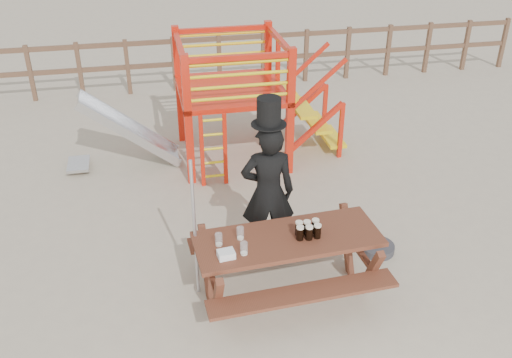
% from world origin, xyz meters
% --- Properties ---
extents(ground, '(60.00, 60.00, 0.00)m').
position_xyz_m(ground, '(0.00, 0.00, 0.00)').
color(ground, tan).
rests_on(ground, ground).
extents(back_fence, '(15.09, 0.09, 1.20)m').
position_xyz_m(back_fence, '(0.00, 7.00, 0.74)').
color(back_fence, brown).
rests_on(back_fence, ground).
extents(playground_fort, '(4.71, 1.84, 2.10)m').
position_xyz_m(playground_fort, '(0.12, 3.58, 1.07)').
color(playground_fort, red).
rests_on(playground_fort, ground).
extents(picnic_table, '(2.18, 1.57, 0.82)m').
position_xyz_m(picnic_table, '(0.21, -0.11, 0.52)').
color(picnic_table, brown).
rests_on(picnic_table, ground).
extents(man_with_hat, '(0.72, 0.51, 2.18)m').
position_xyz_m(man_with_hat, '(0.16, 0.71, 0.98)').
color(man_with_hat, black).
rests_on(man_with_hat, ground).
extents(metal_pole, '(0.04, 0.04, 1.78)m').
position_xyz_m(metal_pole, '(-0.81, 0.13, 0.89)').
color(metal_pole, '#B2B2B7').
rests_on(metal_pole, ground).
extents(parasol_base, '(0.45, 0.45, 0.19)m').
position_xyz_m(parasol_base, '(1.59, 0.44, 0.05)').
color(parasol_base, '#343439').
rests_on(parasol_base, ground).
extents(paper_bag, '(0.19, 0.16, 0.08)m').
position_xyz_m(paper_bag, '(-0.53, -0.34, 0.86)').
color(paper_bag, white).
rests_on(paper_bag, picnic_table).
extents(stout_pints, '(0.29, 0.20, 0.17)m').
position_xyz_m(stout_pints, '(0.43, -0.14, 0.90)').
color(stout_pints, black).
rests_on(stout_pints, picnic_table).
extents(empty_glasses, '(0.34, 0.37, 0.15)m').
position_xyz_m(empty_glasses, '(-0.41, -0.16, 0.89)').
color(empty_glasses, silver).
rests_on(empty_glasses, picnic_table).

